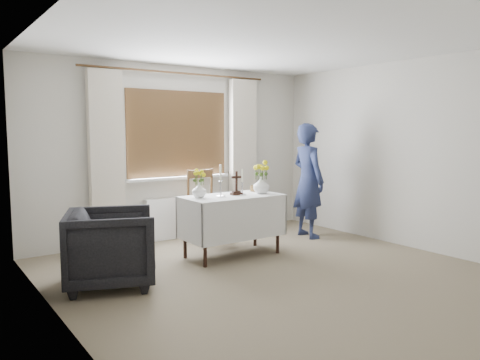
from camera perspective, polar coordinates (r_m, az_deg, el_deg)
name	(u,v)px	position (r m, az deg, el deg)	size (l,w,h in m)	color
ground	(290,279)	(5.07, 6.07, -11.97)	(5.00, 5.00, 0.00)	#806E59
altar_table	(232,226)	(5.88, -0.96, -5.58)	(1.24, 0.64, 0.76)	white
wooden_chair	(208,206)	(6.58, -3.87, -3.21)	(0.47, 0.47, 1.02)	#50301B
armchair	(111,248)	(4.93, -15.44, -7.95)	(0.84, 0.86, 0.78)	black
person	(308,181)	(6.92, 8.31, -0.07)	(0.61, 0.40, 1.67)	navy
radiator	(181,217)	(6.95, -7.20, -4.51)	(1.10, 0.10, 0.60)	white
wooden_cross	(236,183)	(5.85, -0.46, -0.38)	(0.14, 0.10, 0.30)	black
candlestick_left	(221,181)	(5.68, -2.37, -0.08)	(0.11, 0.11, 0.40)	silver
candlestick_right	(242,182)	(5.85, 0.29, -0.24)	(0.09, 0.09, 0.33)	silver
flower_vase_left	(199,190)	(5.64, -5.00, -1.24)	(0.17, 0.17, 0.18)	white
flower_vase_right	(261,185)	(5.99, 2.60, -0.62)	(0.21, 0.21, 0.22)	white
wicker_basket	(257,188)	(6.23, 2.13, -1.03)	(0.19, 0.19, 0.07)	brown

